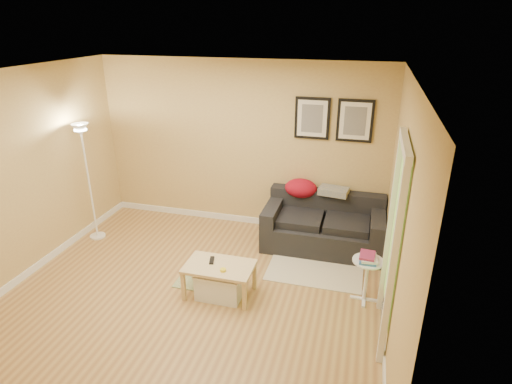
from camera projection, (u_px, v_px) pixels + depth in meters
floor at (195, 291)px, 5.21m from camera, size 4.50×4.50×0.00m
ceiling at (181, 75)px, 4.21m from camera, size 4.50×4.50×0.00m
wall_back at (241, 146)px, 6.49m from camera, size 4.50×0.00×4.50m
wall_front at (73, 302)px, 2.93m from camera, size 4.50×0.00×4.50m
wall_left at (22, 176)px, 5.25m from camera, size 0.00×4.00×4.00m
wall_right at (399, 218)px, 4.16m from camera, size 0.00×4.00×4.00m
baseboard_back at (242, 219)px, 6.96m from camera, size 4.50×0.02×0.10m
baseboard_left at (42, 262)px, 5.73m from camera, size 0.02×4.00×0.10m
baseboard_right at (383, 319)px, 4.65m from camera, size 0.02×4.00×0.10m
sofa at (323, 223)px, 6.09m from camera, size 1.70×0.90×0.75m
red_throw at (301, 188)px, 6.30m from camera, size 0.48×0.36×0.28m
plaid_throw at (334, 191)px, 6.16m from camera, size 0.45×0.32×0.10m
framed_print_left at (312, 118)px, 6.02m from camera, size 0.50×0.04×0.60m
framed_print_right at (355, 121)px, 5.87m from camera, size 0.50×0.04×0.60m
area_rug at (315, 269)px, 5.65m from camera, size 1.25×0.85×0.01m
green_runner at (205, 280)px, 5.41m from camera, size 0.70×0.50×0.01m
coffee_table at (220, 280)px, 5.08m from camera, size 0.83×0.52×0.41m
remote_control at (212, 260)px, 5.08m from camera, size 0.09×0.17×0.02m
tape_roll at (223, 270)px, 4.88m from camera, size 0.07×0.07×0.03m
storage_bin at (220, 283)px, 5.07m from camera, size 0.55×0.40×0.34m
side_table at (366, 280)px, 4.94m from camera, size 0.36×0.36×0.55m
book_stack at (368, 257)px, 4.82m from camera, size 0.25×0.29×0.08m
floor_lamp at (90, 186)px, 6.18m from camera, size 0.23×0.23×1.78m
doorway at (391, 249)px, 4.15m from camera, size 0.12×1.01×2.13m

